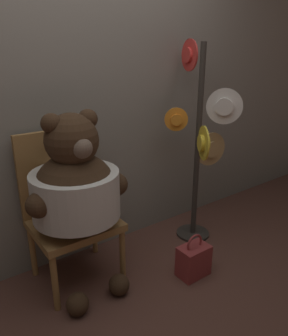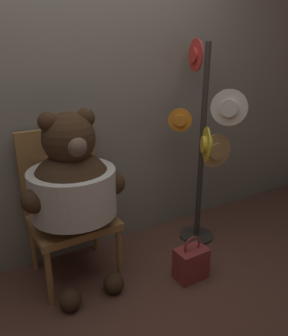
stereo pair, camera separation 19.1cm
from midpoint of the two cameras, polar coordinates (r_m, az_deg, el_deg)
ground_plane at (r=2.38m, az=-8.19°, el=-19.88°), size 14.00×14.00×0.00m
wall_back at (r=2.35m, az=-16.35°, el=13.74°), size 8.00×0.10×2.58m
chair at (r=2.30m, az=-15.49°, el=-6.22°), size 0.54×0.47×1.02m
teddy_bear at (r=2.08m, az=-14.36°, el=-3.67°), size 0.66×0.58×1.19m
hat_display_rack at (r=2.59m, az=7.86°, el=4.64°), size 0.48×0.55×1.59m
handbag_on_ground at (r=2.40m, az=6.30°, el=-15.72°), size 0.22×0.15×0.33m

